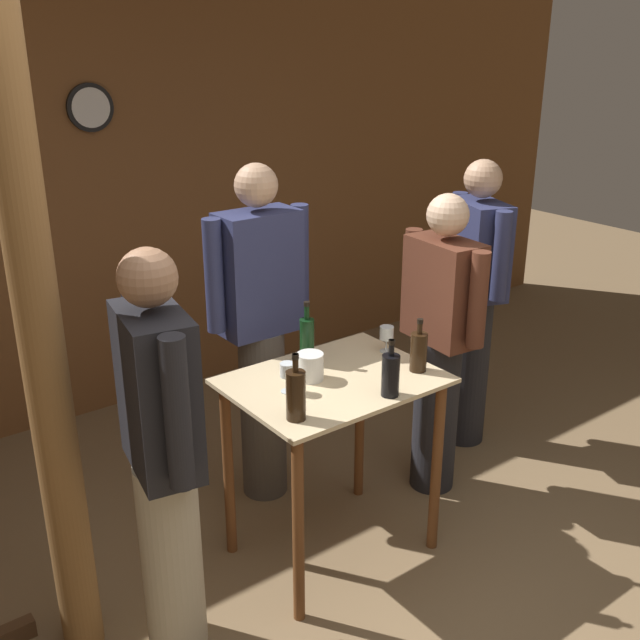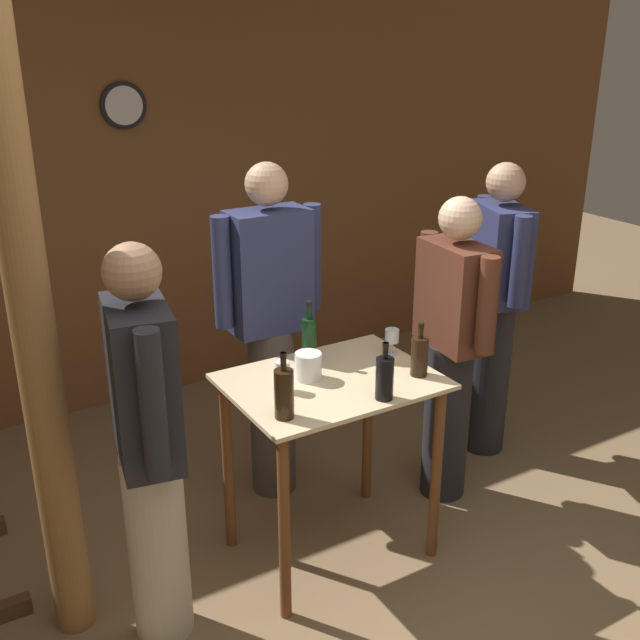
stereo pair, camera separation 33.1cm
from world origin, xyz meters
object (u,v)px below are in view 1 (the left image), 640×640
(wine_bottle_center, at_px, (391,374))
(ice_bucket, at_px, (310,366))
(wine_glass_near_center, at_px, (387,334))
(wine_bottle_left, at_px, (307,339))
(person_visitor_near_door, at_px, (261,329))
(wine_bottle_far_left, at_px, (296,394))
(person_visitor_with_scarf, at_px, (163,453))
(wooden_post, at_px, (41,341))
(wine_bottle_right, at_px, (419,351))
(person_host, at_px, (440,341))
(wine_glass_near_left, at_px, (287,371))
(person_visitor_bearded, at_px, (474,300))

(wine_bottle_center, distance_m, ice_bucket, 0.38)
(wine_bottle_center, height_order, wine_glass_near_center, wine_bottle_center)
(wine_bottle_left, relative_size, ice_bucket, 2.46)
(wine_bottle_left, bearing_deg, person_visitor_near_door, 89.07)
(wine_bottle_left, distance_m, wine_bottle_center, 0.49)
(wine_bottle_far_left, xyz_separation_m, person_visitor_with_scarf, (-0.53, 0.12, -0.13))
(wooden_post, relative_size, wine_bottle_left, 8.92)
(wine_bottle_center, xyz_separation_m, wine_bottle_right, (0.27, 0.11, -0.00))
(wine_bottle_left, bearing_deg, person_host, -7.40)
(wine_glass_near_left, height_order, person_visitor_with_scarf, person_visitor_with_scarf)
(wine_glass_near_center, xyz_separation_m, person_visitor_bearded, (0.91, 0.26, -0.10))
(ice_bucket, bearing_deg, person_visitor_near_door, 79.98)
(ice_bucket, relative_size, person_visitor_near_door, 0.07)
(wooden_post, distance_m, ice_bucket, 1.17)
(wine_bottle_right, bearing_deg, wooden_post, 168.62)
(wine_glass_near_center, relative_size, person_visitor_near_door, 0.07)
(wine_bottle_left, height_order, person_host, person_host)
(person_visitor_bearded, bearing_deg, person_host, -154.95)
(wine_glass_near_left, xyz_separation_m, person_visitor_near_door, (0.25, 0.60, -0.06))
(person_visitor_with_scarf, distance_m, person_visitor_near_door, 1.13)
(wine_bottle_right, xyz_separation_m, person_host, (0.42, 0.27, -0.15))
(wine_bottle_left, distance_m, wine_glass_near_left, 0.31)
(ice_bucket, bearing_deg, wine_bottle_right, -26.40)
(wine_bottle_center, bearing_deg, ice_bucket, 118.13)
(wine_bottle_center, xyz_separation_m, ice_bucket, (-0.18, 0.33, -0.04))
(person_host, distance_m, person_visitor_with_scarf, 1.67)
(wine_bottle_far_left, relative_size, person_host, 0.17)
(ice_bucket, relative_size, person_visitor_with_scarf, 0.07)
(wooden_post, height_order, wine_bottle_center, wooden_post)
(wooden_post, xyz_separation_m, wine_glass_near_left, (0.95, -0.13, -0.34))
(wine_bottle_center, distance_m, person_visitor_near_door, 0.90)
(person_visitor_near_door, bearing_deg, wooden_post, -158.64)
(wooden_post, xyz_separation_m, person_visitor_with_scarf, (0.32, -0.23, -0.46))
(wine_bottle_far_left, height_order, person_visitor_bearded, person_visitor_bearded)
(wine_glass_near_left, height_order, ice_bucket, wine_glass_near_left)
(wine_glass_near_center, relative_size, person_visitor_with_scarf, 0.08)
(wine_glass_near_left, height_order, wine_glass_near_center, wine_glass_near_left)
(wine_bottle_left, relative_size, person_host, 0.19)
(wine_bottle_left, relative_size, wine_glass_near_center, 2.35)
(wine_bottle_center, bearing_deg, wine_bottle_right, 22.13)
(wine_glass_near_center, xyz_separation_m, person_host, (0.40, 0.02, -0.15))
(wine_bottle_left, distance_m, wine_glass_near_center, 0.40)
(person_visitor_with_scarf, bearing_deg, person_visitor_near_door, 38.35)
(wine_glass_near_left, distance_m, person_visitor_with_scarf, 0.65)
(person_visitor_bearded, bearing_deg, wine_glass_near_left, -167.77)
(wine_bottle_center, distance_m, person_visitor_bearded, 1.37)
(wine_bottle_left, height_order, wine_glass_near_center, wine_bottle_left)
(person_visitor_near_door, bearing_deg, ice_bucket, -100.02)
(person_visitor_near_door, bearing_deg, person_visitor_bearded, -11.81)
(wine_bottle_center, xyz_separation_m, person_host, (0.69, 0.38, -0.15))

